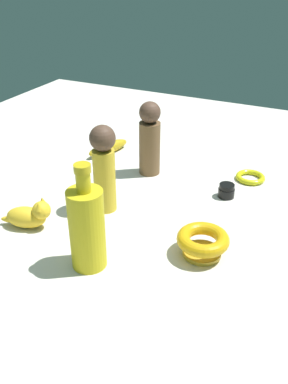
% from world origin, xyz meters
% --- Properties ---
extents(ground, '(2.00, 2.00, 0.00)m').
position_xyz_m(ground, '(0.00, 0.00, 0.00)').
color(ground, silver).
extents(bottle_tall, '(0.08, 0.08, 0.25)m').
position_xyz_m(bottle_tall, '(-0.00, -0.28, 0.10)').
color(bottle_tall, gold).
rests_on(bottle_tall, ground).
extents(nail_polish_jar, '(0.05, 0.05, 0.04)m').
position_xyz_m(nail_polish_jar, '(0.19, 0.15, 0.02)').
color(nail_polish_jar, black).
rests_on(nail_polish_jar, ground).
extents(bangle, '(0.09, 0.09, 0.02)m').
position_xyz_m(bangle, '(0.23, 0.28, 0.01)').
color(bangle, '#D1CC17').
rests_on(bangle, ground).
extents(person_figure_child, '(0.07, 0.07, 0.23)m').
position_xyz_m(person_figure_child, '(-0.07, 0.19, 0.12)').
color(person_figure_child, brown).
rests_on(person_figure_child, ground).
extents(cat_figurine, '(0.13, 0.08, 0.08)m').
position_xyz_m(cat_figurine, '(-0.21, -0.22, 0.03)').
color(cat_figurine, yellow).
rests_on(cat_figurine, ground).
extents(bowl, '(0.12, 0.12, 0.06)m').
position_xyz_m(bowl, '(0.22, -0.14, 0.04)').
color(bowl, gold).
rests_on(bowl, ground).
extents(person_figure_adult, '(0.07, 0.07, 0.24)m').
position_xyz_m(person_figure_adult, '(-0.09, -0.06, 0.13)').
color(person_figure_adult, gold).
rests_on(person_figure_adult, ground).
extents(banana, '(0.10, 0.17, 0.04)m').
position_xyz_m(banana, '(-0.26, 0.26, 0.02)').
color(banana, gold).
rests_on(banana, ground).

